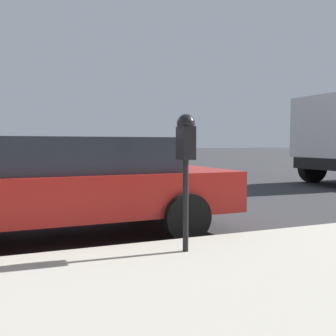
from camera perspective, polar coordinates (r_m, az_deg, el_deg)
The scene contains 3 objects.
ground_plane at distance 6.57m, azimuth -15.37°, elevation -7.86°, with size 220.00×220.00×0.00m, color #333335.
parking_meter at distance 4.05m, azimuth 2.59°, elevation 3.03°, with size 0.21×0.19×1.43m.
car_red at distance 5.59m, azimuth -15.46°, elevation -2.19°, with size 2.10×5.02×1.37m.
Camera 1 is at (-6.40, 0.77, 1.28)m, focal length 42.00 mm.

